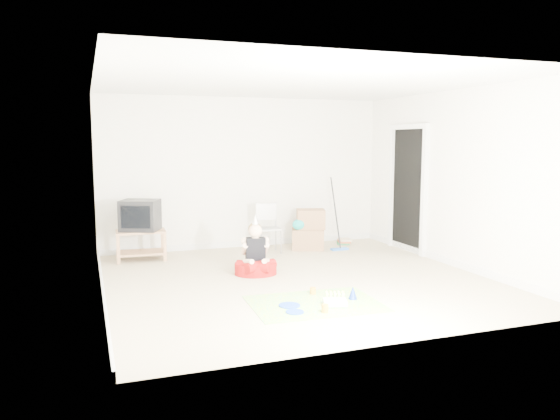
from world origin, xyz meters
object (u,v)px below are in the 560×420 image
object	(u,v)px
tv_stand	(141,243)
seated_woman	(256,261)
crt_tv	(140,215)
birthday_cake	(335,303)
folding_chair	(269,229)
cardboard_boxes	(308,230)

from	to	relation	value
tv_stand	seated_woman	world-z (taller)	seated_woman
crt_tv	seated_woman	bearing A→B (deg)	-23.40
crt_tv	birthday_cake	size ratio (longest dim) A/B	1.78
tv_stand	crt_tv	distance (m)	0.43
crt_tv	birthday_cake	bearing A→B (deg)	-37.51
folding_chair	cardboard_boxes	distance (m)	0.75
crt_tv	seated_woman	xyz separation A→B (m)	(1.41, -1.49, -0.52)
folding_chair	seated_woman	bearing A→B (deg)	-115.54
tv_stand	cardboard_boxes	xyz separation A→B (m)	(2.80, -0.07, 0.05)
folding_chair	cardboard_boxes	world-z (taller)	folding_chair
folding_chair	birthday_cake	world-z (taller)	folding_chair
tv_stand	birthday_cake	distance (m)	3.70
crt_tv	cardboard_boxes	distance (m)	2.83
cardboard_boxes	tv_stand	bearing A→B (deg)	178.56
cardboard_boxes	birthday_cake	size ratio (longest dim) A/B	2.20
seated_woman	cardboard_boxes	bearing A→B (deg)	45.54
cardboard_boxes	birthday_cake	bearing A→B (deg)	-107.45
cardboard_boxes	seated_woman	bearing A→B (deg)	-134.46
crt_tv	birthday_cake	world-z (taller)	crt_tv
tv_stand	crt_tv	bearing A→B (deg)	-45.00
cardboard_boxes	seated_woman	xyz separation A→B (m)	(-1.39, -1.42, -0.14)
seated_woman	birthday_cake	bearing A→B (deg)	-76.94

